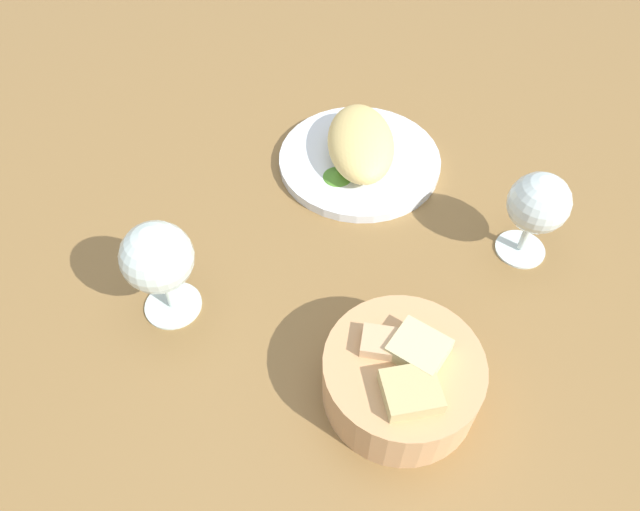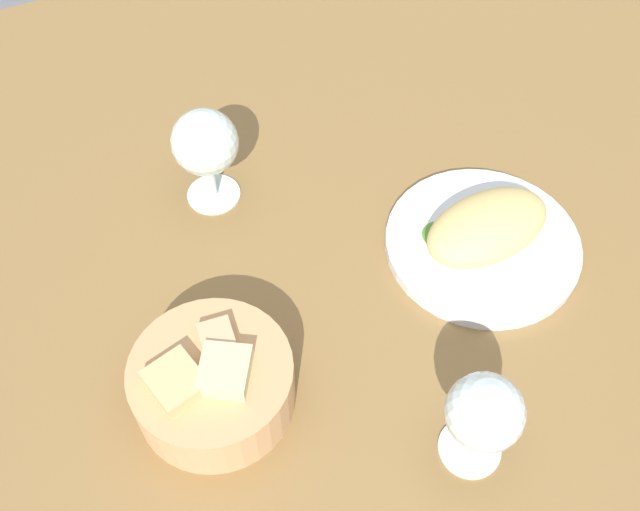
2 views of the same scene
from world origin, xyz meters
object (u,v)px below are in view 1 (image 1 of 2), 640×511
(wine_glass_near, at_px, (158,260))
(plate, at_px, (359,161))
(bread_basket, at_px, (402,377))
(wine_glass_far, at_px, (538,206))

(wine_glass_near, bearing_deg, plate, 141.19)
(bread_basket, bearing_deg, wine_glass_near, -109.14)
(bread_basket, xyz_separation_m, wine_glass_far, (-0.21, 0.16, 0.05))
(bread_basket, relative_size, wine_glass_near, 1.23)
(bread_basket, height_order, wine_glass_near, wine_glass_near)
(bread_basket, distance_m, wine_glass_near, 0.29)
(plate, xyz_separation_m, bread_basket, (0.36, 0.05, 0.03))
(plate, relative_size, bread_basket, 1.41)
(wine_glass_near, height_order, wine_glass_far, wine_glass_near)
(plate, xyz_separation_m, wine_glass_near, (0.26, -0.21, 0.08))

